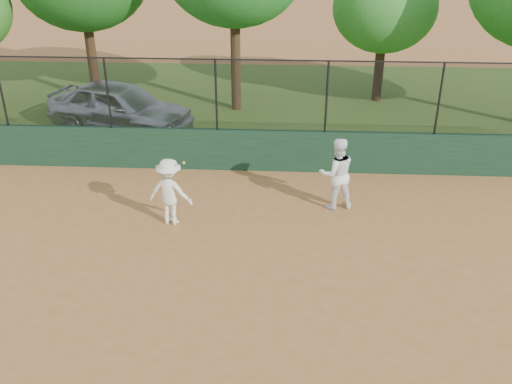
# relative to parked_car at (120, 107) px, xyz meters

# --- Properties ---
(ground) EXTENTS (80.00, 80.00, 0.00)m
(ground) POSITION_rel_parked_car_xyz_m (4.09, -8.86, -0.84)
(ground) COLOR #A76736
(ground) RESTS_ON ground
(back_wall) EXTENTS (26.00, 0.20, 1.20)m
(back_wall) POSITION_rel_parked_car_xyz_m (4.09, -2.86, -0.24)
(back_wall) COLOR #1B3B23
(back_wall) RESTS_ON ground
(grass_strip) EXTENTS (36.00, 12.00, 0.01)m
(grass_strip) POSITION_rel_parked_car_xyz_m (4.09, 3.14, -0.83)
(grass_strip) COLOR #36551A
(grass_strip) RESTS_ON ground
(parked_car) EXTENTS (5.29, 3.48, 1.67)m
(parked_car) POSITION_rel_parked_car_xyz_m (0.00, 0.00, 0.00)
(parked_car) COLOR #A0A4A9
(parked_car) RESTS_ON ground
(player_second) EXTENTS (1.03, 0.88, 1.84)m
(player_second) POSITION_rel_parked_car_xyz_m (6.78, -5.00, 0.08)
(player_second) COLOR white
(player_second) RESTS_ON ground
(player_main) EXTENTS (1.17, 0.82, 1.71)m
(player_main) POSITION_rel_parked_car_xyz_m (2.83, -6.02, -0.02)
(player_main) COLOR #EFECCB
(player_main) RESTS_ON ground
(fence_assembly) EXTENTS (26.00, 0.06, 2.00)m
(fence_assembly) POSITION_rel_parked_car_xyz_m (4.06, -2.86, 1.40)
(fence_assembly) COLOR black
(fence_assembly) RESTS_ON back_wall
(tree_3) EXTENTS (3.80, 3.45, 5.13)m
(tree_3) POSITION_rel_parked_car_xyz_m (9.00, 3.92, 2.64)
(tree_3) COLOR #3D2414
(tree_3) RESTS_ON ground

